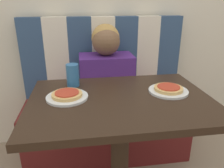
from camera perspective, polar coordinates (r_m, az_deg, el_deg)
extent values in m
cube|color=#5B1919|center=(1.87, -1.36, -11.33)|extent=(1.30, 0.47, 0.47)
cube|color=navy|center=(1.85, -19.73, 6.03)|extent=(0.19, 0.08, 0.65)
cube|color=beige|center=(1.83, -14.00, 6.43)|extent=(0.19, 0.08, 0.65)
cube|color=navy|center=(1.82, -8.15, 6.78)|extent=(0.19, 0.08, 0.65)
cube|color=beige|center=(1.83, -2.29, 7.05)|extent=(0.19, 0.08, 0.65)
cube|color=navy|center=(1.86, 3.45, 7.24)|extent=(0.19, 0.08, 0.65)
cube|color=beige|center=(1.90, 8.97, 7.37)|extent=(0.19, 0.08, 0.65)
cube|color=navy|center=(1.97, 14.18, 7.42)|extent=(0.19, 0.08, 0.65)
cube|color=black|center=(1.11, 2.25, -4.42)|extent=(0.91, 0.65, 0.03)
cylinder|color=black|center=(1.32, 2.00, -19.76)|extent=(0.10, 0.10, 0.74)
cube|color=#4C237A|center=(1.68, -1.48, 1.13)|extent=(0.40, 0.24, 0.39)
sphere|color=brown|center=(1.60, -1.58, 11.08)|extent=(0.20, 0.20, 0.20)
sphere|color=#AD8447|center=(1.63, -1.70, 11.86)|extent=(0.21, 0.21, 0.21)
cylinder|color=white|center=(1.12, -11.61, -3.36)|extent=(0.21, 0.21, 0.01)
cylinder|color=white|center=(1.21, 14.48, -1.77)|extent=(0.21, 0.21, 0.01)
cylinder|color=tan|center=(1.11, -11.67, -2.70)|extent=(0.15, 0.15, 0.02)
cylinder|color=#B73823|center=(1.11, -11.71, -2.20)|extent=(0.12, 0.12, 0.01)
cylinder|color=tan|center=(1.20, 14.54, -1.16)|extent=(0.15, 0.15, 0.02)
cylinder|color=#B73823|center=(1.20, 14.58, -0.69)|extent=(0.12, 0.12, 0.01)
cylinder|color=#2D669E|center=(1.25, -10.23, 2.27)|extent=(0.07, 0.07, 0.13)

